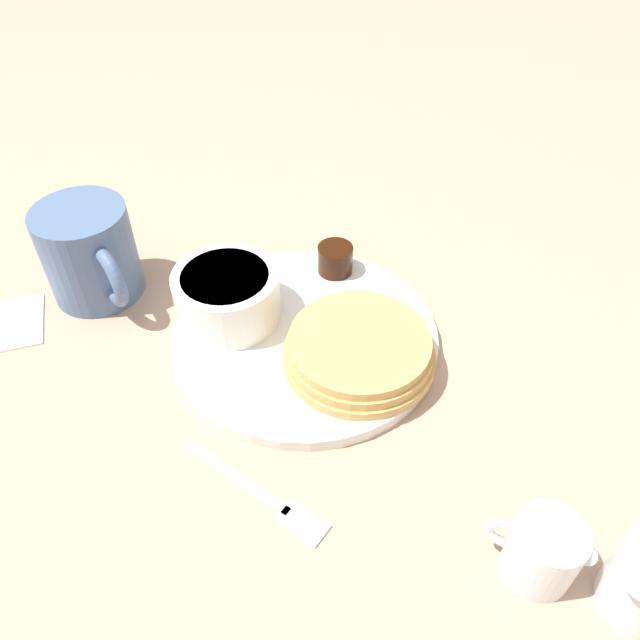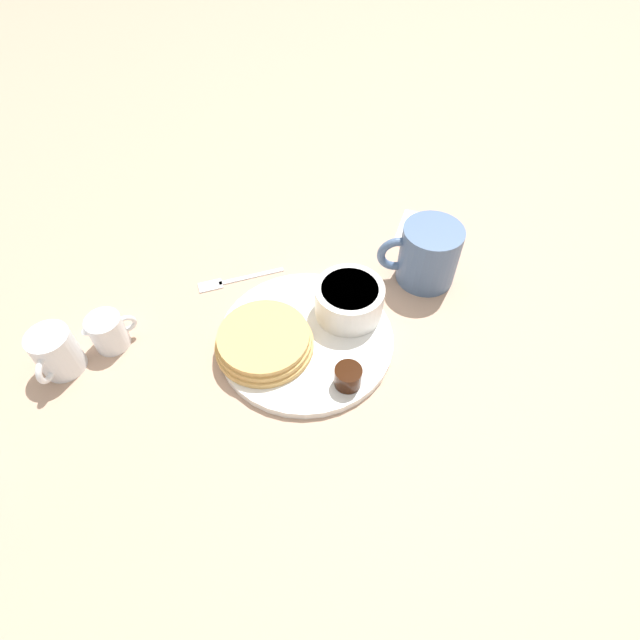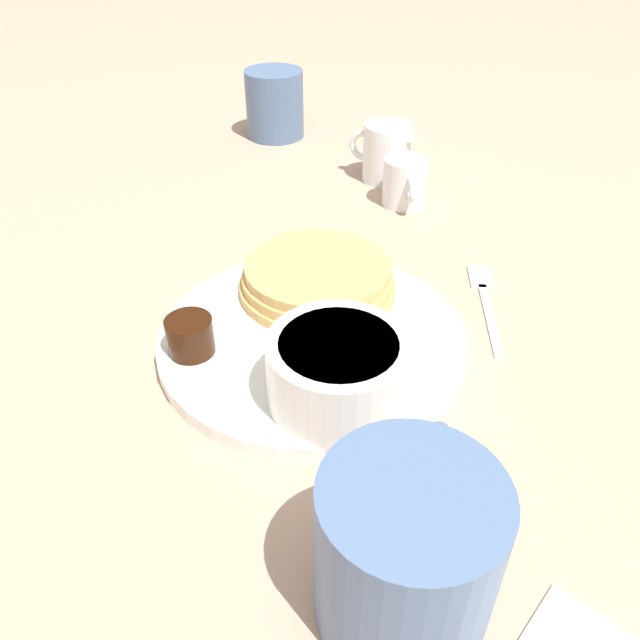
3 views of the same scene
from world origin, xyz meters
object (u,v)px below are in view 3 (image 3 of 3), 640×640
coffee_mug (408,550)px  bowl (338,369)px  creamer_pitcher_near (405,182)px  second_mug (275,103)px  plate (312,338)px  fork (485,296)px  creamer_pitcher_far (386,152)px

coffee_mug → bowl: bearing=-33.6°
creamer_pitcher_near → second_mug: second_mug is taller
coffee_mug → second_mug: size_ratio=1.21×
creamer_pitcher_near → plate: bearing=112.7°
bowl → creamer_pitcher_near: (0.17, -0.28, -0.01)m
plate → creamer_pitcher_near: 0.27m
bowl → fork: bowl is taller
plate → second_mug: 0.46m
coffee_mug → creamer_pitcher_near: coffee_mug is taller
plate → fork: 0.16m
bowl → creamer_pitcher_near: 0.33m
creamer_pitcher_near → creamer_pitcher_far: (0.06, -0.04, 0.01)m
bowl → second_mug: second_mug is taller
bowl → fork: 0.19m
creamer_pitcher_far → creamer_pitcher_near: bearing=147.6°
plate → coffee_mug: coffee_mug is taller
bowl → creamer_pitcher_far: 0.39m
coffee_mug → second_mug: bearing=-37.0°
plate → fork: (-0.06, -0.15, -0.00)m
creamer_pitcher_near → second_mug: 0.26m
creamer_pitcher_near → fork: bearing=150.4°
plate → second_mug: (0.36, -0.29, 0.04)m
fork → second_mug: 0.44m
fork → creamer_pitcher_near: bearing=-29.6°
bowl → creamer_pitcher_near: size_ratio=1.67×
creamer_pitcher_near → creamer_pitcher_far: size_ratio=0.72×
coffee_mug → second_mug: 0.68m
bowl → coffee_mug: 0.14m
plate → second_mug: second_mug is taller
plate → creamer_pitcher_near: creamer_pitcher_near is taller
creamer_pitcher_near → fork: creamer_pitcher_near is taller
plate → creamer_pitcher_near: size_ratio=4.20×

